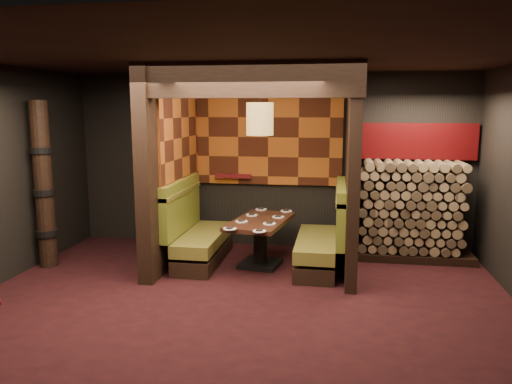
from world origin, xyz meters
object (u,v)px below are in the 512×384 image
object	(u,v)px
booth_bench_left	(196,236)
dining_table	(260,235)
pendant_lamp	(260,119)
totem_column	(44,186)
booth_bench_right	(324,241)
firewood_stack	(415,211)

from	to	relation	value
booth_bench_left	dining_table	distance (m)	0.98
pendant_lamp	totem_column	xyz separation A→B (m)	(-3.07, -0.45, -0.95)
booth_bench_right	dining_table	bearing A→B (deg)	-176.63
booth_bench_left	pendant_lamp	world-z (taller)	pendant_lamp
booth_bench_left	pendant_lamp	xyz separation A→B (m)	(0.98, -0.10, 1.74)
dining_table	booth_bench_right	bearing A→B (deg)	3.37
booth_bench_left	booth_bench_right	xyz separation A→B (m)	(1.89, 0.00, 0.00)
booth_bench_left	booth_bench_right	distance (m)	1.89
dining_table	firewood_stack	bearing A→B (deg)	18.37
pendant_lamp	firewood_stack	size ratio (longest dim) A/B	0.54
booth_bench_right	firewood_stack	distance (m)	1.56
booth_bench_left	dining_table	world-z (taller)	booth_bench_left
totem_column	booth_bench_right	bearing A→B (deg)	7.86
pendant_lamp	totem_column	distance (m)	3.24
booth_bench_left	totem_column	xyz separation A→B (m)	(-2.09, -0.55, 0.79)
dining_table	firewood_stack	xyz separation A→B (m)	(2.27, 0.75, 0.29)
totem_column	firewood_stack	size ratio (longest dim) A/B	1.39
booth_bench_right	booth_bench_left	bearing A→B (deg)	180.00
booth_bench_left	firewood_stack	xyz separation A→B (m)	(3.25, 0.70, 0.35)
booth_bench_right	totem_column	world-z (taller)	totem_column
pendant_lamp	booth_bench_left	bearing A→B (deg)	173.92
booth_bench_left	totem_column	bearing A→B (deg)	-165.25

